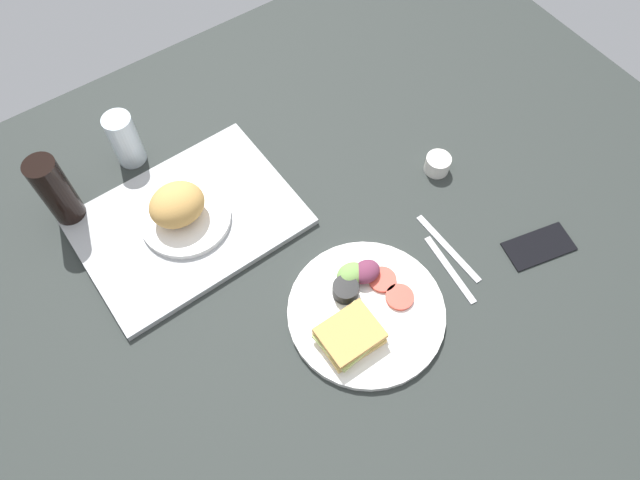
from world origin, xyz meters
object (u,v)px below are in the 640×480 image
object	(u,v)px
bread_plate_near	(180,209)
knife	(448,248)
drinking_glass	(125,139)
fork	(450,269)
plate_with_salad	(363,311)
serving_tray	(188,221)
espresso_cup	(438,164)
soda_bottle	(57,193)
cell_phone	(539,246)

from	to	relation	value
bread_plate_near	knife	bearing A→B (deg)	-41.11
drinking_glass	fork	size ratio (longest dim) A/B	0.78
bread_plate_near	plate_with_salad	size ratio (longest dim) A/B	0.62
serving_tray	espresso_cup	distance (cm)	56.43
serving_tray	soda_bottle	xyz separation A→B (cm)	(-19.66, 15.63, 8.46)
soda_bottle	cell_phone	world-z (taller)	soda_bottle
soda_bottle	fork	world-z (taller)	soda_bottle
bread_plate_near	espresso_cup	world-z (taller)	bread_plate_near
bread_plate_near	knife	xyz separation A→B (cm)	(42.29, -36.91, -5.08)
bread_plate_near	drinking_glass	bearing A→B (deg)	94.01
espresso_cup	fork	bearing A→B (deg)	-124.08
serving_tray	soda_bottle	size ratio (longest dim) A/B	2.43
plate_with_salad	espresso_cup	world-z (taller)	plate_with_salad
soda_bottle	drinking_glass	bearing A→B (deg)	22.21
soda_bottle	knife	distance (cm)	80.97
drinking_glass	knife	size ratio (longest dim) A/B	0.70
serving_tray	espresso_cup	size ratio (longest dim) A/B	8.04
drinking_glass	knife	world-z (taller)	drinking_glass
espresso_cup	cell_phone	xyz separation A→B (cm)	(4.57, -27.69, -1.60)
serving_tray	drinking_glass	distance (cm)	23.62
soda_bottle	cell_phone	bearing A→B (deg)	-39.03
bread_plate_near	drinking_glass	size ratio (longest dim) A/B	1.44
cell_phone	knife	bearing A→B (deg)	159.39
drinking_glass	fork	world-z (taller)	drinking_glass
knife	cell_phone	bearing A→B (deg)	-124.24
bread_plate_near	soda_bottle	distance (cm)	24.67
plate_with_salad	knife	distance (cm)	23.74
serving_tray	knife	world-z (taller)	serving_tray
plate_with_salad	soda_bottle	world-z (taller)	soda_bottle
espresso_cup	knife	size ratio (longest dim) A/B	0.29
drinking_glass	knife	xyz separation A→B (cm)	(43.86, -59.18, -6.41)
serving_tray	fork	distance (cm)	55.97
bread_plate_near	plate_with_salad	bearing A→B (deg)	-64.15
cell_phone	fork	bearing A→B (deg)	173.87
espresso_cup	fork	world-z (taller)	espresso_cup
bread_plate_near	espresso_cup	size ratio (longest dim) A/B	3.42
serving_tray	cell_phone	distance (cm)	74.32
bread_plate_near	soda_bottle	size ratio (longest dim) A/B	1.03
bread_plate_near	plate_with_salad	xyz separation A→B (cm)	(18.65, -38.50, -3.71)
soda_bottle	knife	xyz separation A→B (cm)	(61.39, -52.03, -9.01)
bread_plate_near	cell_phone	xyz separation A→B (cm)	(58.15, -47.49, -4.93)
bread_plate_near	plate_with_salad	world-z (taller)	bread_plate_near
soda_bottle	serving_tray	bearing A→B (deg)	-38.48
drinking_glass	espresso_cup	distance (cm)	69.51
plate_with_salad	knife	world-z (taller)	plate_with_salad
bread_plate_near	fork	distance (cm)	56.95
drinking_glass	cell_phone	size ratio (longest dim) A/B	0.93
serving_tray	cell_phone	size ratio (longest dim) A/B	3.13
plate_with_salad	soda_bottle	bearing A→B (deg)	125.14
serving_tray	fork	xyz separation A→B (cm)	(38.73, -40.40, -0.55)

